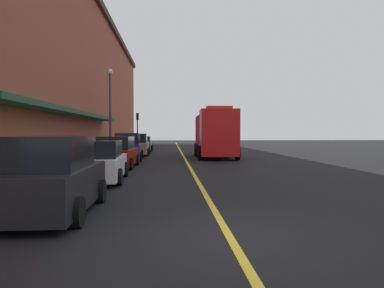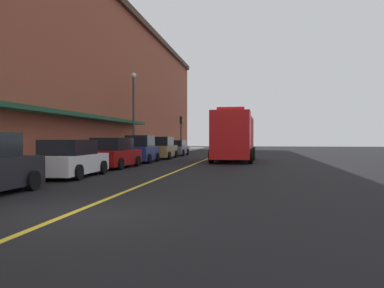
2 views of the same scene
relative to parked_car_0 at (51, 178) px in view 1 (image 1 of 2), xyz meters
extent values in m
plane|color=black|center=(3.90, 22.96, -0.86)|extent=(112.00, 112.00, 0.00)
cube|color=#9E9B93|center=(-2.30, 22.96, -0.78)|extent=(2.40, 70.00, 0.15)
cube|color=gold|center=(3.90, 22.96, -0.85)|extent=(0.16, 70.00, 0.01)
cube|color=brown|center=(-9.34, 21.96, 5.99)|extent=(11.68, 64.00, 13.69)
cube|color=#19472D|center=(-2.95, 13.96, 2.24)|extent=(1.20, 22.40, 0.24)
cube|color=black|center=(0.00, 0.06, -0.22)|extent=(1.82, 4.20, 0.92)
cube|color=black|center=(0.00, -0.15, 0.62)|extent=(1.63, 2.31, 0.75)
cylinder|color=black|center=(-0.92, 1.34, -0.54)|extent=(0.23, 0.64, 0.64)
cylinder|color=black|center=(0.89, 1.36, -0.54)|extent=(0.23, 0.64, 0.64)
cylinder|color=black|center=(0.91, -1.23, -0.54)|extent=(0.23, 0.64, 0.64)
cube|color=silver|center=(-0.04, 5.83, -0.29)|extent=(2.00, 4.55, 0.79)
cube|color=black|center=(-0.03, 5.61, 0.43)|extent=(1.74, 2.53, 0.65)
cylinder|color=black|center=(-1.02, 7.18, -0.54)|extent=(0.24, 0.65, 0.64)
cylinder|color=black|center=(0.84, 7.25, -0.54)|extent=(0.24, 0.65, 0.64)
cylinder|color=black|center=(-0.91, 4.41, -0.54)|extent=(0.24, 0.65, 0.64)
cylinder|color=black|center=(0.94, 4.48, -0.54)|extent=(0.24, 0.65, 0.64)
cube|color=maroon|center=(-0.10, 11.20, -0.26)|extent=(1.96, 4.51, 0.85)
cube|color=black|center=(-0.11, 10.98, 0.52)|extent=(1.72, 2.50, 0.69)
cylinder|color=black|center=(-0.98, 12.61, -0.54)|extent=(0.24, 0.65, 0.64)
cylinder|color=black|center=(0.86, 12.55, -0.54)|extent=(0.24, 0.65, 0.64)
cylinder|color=black|center=(-1.07, 9.85, -0.54)|extent=(0.24, 0.65, 0.64)
cylinder|color=black|center=(0.78, 9.79, -0.54)|extent=(0.24, 0.65, 0.64)
cube|color=navy|center=(-0.11, 16.51, -0.21)|extent=(1.91, 4.27, 0.95)
cube|color=black|center=(-0.10, 16.30, 0.66)|extent=(1.66, 2.37, 0.78)
cylinder|color=black|center=(-1.05, 17.78, -0.54)|extent=(0.25, 0.65, 0.64)
cylinder|color=black|center=(0.72, 17.85, -0.54)|extent=(0.25, 0.65, 0.64)
cylinder|color=black|center=(-0.94, 15.18, -0.54)|extent=(0.25, 0.65, 0.64)
cylinder|color=black|center=(0.82, 15.25, -0.54)|extent=(0.25, 0.65, 0.64)
cube|color=#A5844C|center=(0.04, 22.14, -0.22)|extent=(1.87, 4.93, 0.91)
cube|color=black|center=(0.05, 21.89, 0.61)|extent=(1.63, 2.73, 0.75)
cylinder|color=black|center=(-0.88, 23.63, -0.54)|extent=(0.24, 0.65, 0.64)
cylinder|color=black|center=(0.88, 23.68, -0.54)|extent=(0.24, 0.65, 0.64)
cylinder|color=black|center=(-0.80, 20.60, -0.54)|extent=(0.24, 0.65, 0.64)
cylinder|color=black|center=(0.96, 20.65, -0.54)|extent=(0.24, 0.65, 0.64)
cube|color=#595B60|center=(-0.06, 28.42, -0.31)|extent=(1.94, 4.71, 0.75)
cube|color=black|center=(-0.05, 28.19, 0.37)|extent=(1.71, 2.61, 0.61)
cylinder|color=black|center=(-1.02, 29.85, -0.54)|extent=(0.23, 0.64, 0.64)
cylinder|color=black|center=(0.84, 29.89, -0.54)|extent=(0.23, 0.64, 0.64)
cylinder|color=black|center=(-0.95, 26.96, -0.54)|extent=(0.23, 0.64, 0.64)
cylinder|color=black|center=(0.91, 27.00, -0.54)|extent=(0.23, 0.64, 0.64)
cube|color=red|center=(6.22, 16.12, 1.06)|extent=(2.65, 2.29, 3.23)
cube|color=red|center=(6.30, 20.27, 0.93)|extent=(2.71, 5.48, 2.97)
cube|color=red|center=(6.22, 16.12, 2.80)|extent=(1.83, 0.64, 0.24)
cylinder|color=black|center=(7.53, 16.17, -0.36)|extent=(0.32, 1.01, 1.00)
cylinder|color=black|center=(4.90, 16.22, -0.36)|extent=(0.32, 1.01, 1.00)
cylinder|color=black|center=(7.60, 19.56, -0.36)|extent=(0.32, 1.01, 1.00)
cylinder|color=black|center=(4.98, 19.62, -0.36)|extent=(0.32, 1.01, 1.00)
cylinder|color=black|center=(7.65, 21.76, -0.36)|extent=(0.32, 1.01, 1.00)
cylinder|color=black|center=(5.02, 21.81, -0.36)|extent=(0.32, 1.01, 1.00)
cylinder|color=#4C4C51|center=(-1.45, 10.24, -0.18)|extent=(0.07, 0.07, 1.05)
cube|color=black|center=(-1.45, 10.24, 0.48)|extent=(0.14, 0.18, 0.28)
cylinder|color=#33383D|center=(-2.05, 20.81, 2.54)|extent=(0.18, 0.18, 6.50)
sphere|color=white|center=(-2.05, 20.81, 6.01)|extent=(0.44, 0.44, 0.44)
cylinder|color=#232326|center=(-1.40, 37.77, 0.99)|extent=(0.14, 0.14, 3.40)
cube|color=black|center=(-1.40, 37.77, 3.14)|extent=(0.28, 0.36, 0.90)
sphere|color=red|center=(-1.24, 37.77, 3.44)|extent=(0.16, 0.16, 0.16)
sphere|color=gold|center=(-1.24, 37.77, 3.14)|extent=(0.16, 0.16, 0.16)
sphere|color=green|center=(-1.24, 37.77, 2.84)|extent=(0.16, 0.16, 0.16)
camera|label=1|loc=(2.80, -8.52, 1.08)|focal=33.30mm
camera|label=2|loc=(7.95, -10.10, 0.79)|focal=36.66mm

